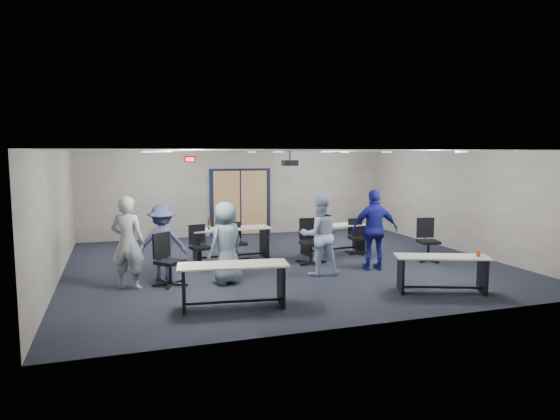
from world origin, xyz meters
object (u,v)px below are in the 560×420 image
object	(u,v)px
table_front_left	(233,278)
person_navy	(375,230)
table_back_right	(333,234)
person_plaid	(226,243)
table_front_right	(442,267)
chair_loose_right	(429,240)
table_back_left	(231,238)
person_gray	(128,243)
person_lightblue	(320,235)
chair_back_a	(201,246)
chair_back_b	(237,242)
person_back	(162,242)
chair_loose_left	(170,260)
chair_back_c	(311,242)
chair_back_d	(357,237)

from	to	relation	value
table_front_left	person_navy	size ratio (longest dim) A/B	1.06
table_back_right	person_plaid	size ratio (longest dim) A/B	1.13
table_front_right	table_back_right	world-z (taller)	table_front_right
chair_loose_right	person_plaid	xyz separation A→B (m)	(-5.15, -0.52, 0.31)
table_front_right	person_plaid	size ratio (longest dim) A/B	1.09
table_back_left	table_front_right	bearing A→B (deg)	-55.67
table_front_right	chair_loose_right	xyz separation A→B (m)	(1.39, 2.45, 0.04)
person_gray	person_lightblue	size ratio (longest dim) A/B	1.04
chair_back_a	person_gray	distance (m)	2.24
chair_back_b	table_back_left	bearing A→B (deg)	108.75
person_plaid	person_back	size ratio (longest dim) A/B	1.06
table_front_right	chair_loose_right	size ratio (longest dim) A/B	1.73
chair_back_b	chair_loose_left	distance (m)	2.56
table_back_right	table_back_left	bearing A→B (deg)	173.19
table_back_right	person_navy	xyz separation A→B (m)	(0.08, -2.06, 0.41)
chair_back_b	person_navy	distance (m)	3.36
person_navy	chair_loose_right	bearing A→B (deg)	-156.82
table_front_left	table_back_left	size ratio (longest dim) A/B	0.97
chair_back_c	person_back	distance (m)	3.54
table_front_right	chair_loose_right	bearing A→B (deg)	81.68
table_front_left	chair_back_b	xyz separation A→B (m)	(0.92, 3.61, -0.05)
chair_back_d	table_front_right	bearing A→B (deg)	-81.46
person_navy	person_back	xyz separation A→B (m)	(-4.65, 0.59, -0.13)
person_back	chair_back_a	bearing A→B (deg)	-130.72
chair_back_a	chair_back_d	bearing A→B (deg)	-10.82
table_back_left	person_navy	xyz separation A→B (m)	(2.87, -2.05, 0.36)
table_back_right	chair_loose_right	distance (m)	2.45
table_front_right	table_back_left	xyz separation A→B (m)	(-3.18, 4.11, 0.07)
table_front_left	chair_back_b	distance (m)	3.72
chair_back_a	chair_loose_left	world-z (taller)	chair_loose_left
table_front_left	chair_loose_right	size ratio (longest dim) A/B	1.85
table_front_right	person_back	xyz separation A→B (m)	(-4.96, 2.66, 0.31)
chair_back_a	chair_back_b	size ratio (longest dim) A/B	1.03
table_front_right	chair_loose_left	xyz separation A→B (m)	(-4.87, 2.10, 0.05)
table_front_left	table_back_right	bearing A→B (deg)	54.83
chair_loose_left	person_navy	world-z (taller)	person_navy
person_gray	table_back_right	bearing A→B (deg)	-134.02
table_front_left	chair_back_d	world-z (taller)	chair_back_d
chair_back_a	table_back_left	bearing A→B (deg)	18.15
table_front_left	person_lightblue	bearing A→B (deg)	44.16
table_front_left	person_gray	size ratio (longest dim) A/B	1.06
person_gray	person_plaid	distance (m)	1.92
table_front_left	person_lightblue	distance (m)	2.86
chair_back_b	person_plaid	distance (m)	2.14
chair_loose_right	table_back_left	bearing A→B (deg)	171.43
table_front_right	chair_loose_left	distance (m)	5.30
chair_loose_left	table_back_right	bearing A→B (deg)	-14.97
table_front_left	table_front_right	world-z (taller)	table_front_right
chair_back_d	person_navy	distance (m)	1.85
table_back_right	person_navy	distance (m)	2.10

